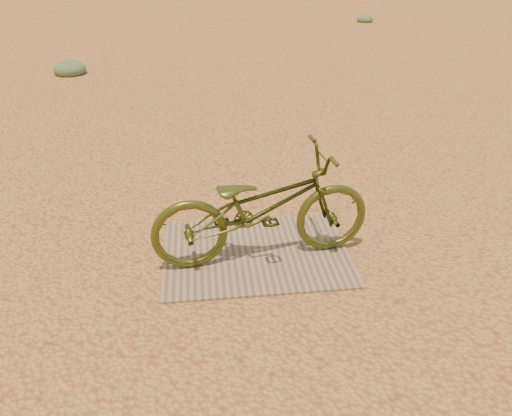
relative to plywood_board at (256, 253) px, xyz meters
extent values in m
plane|color=gold|center=(0.02, -0.40, -0.01)|extent=(120.00, 120.00, 0.00)
cube|color=#88745A|center=(0.00, 0.00, 0.00)|extent=(1.55, 1.14, 0.02)
imported|color=#3E4417|center=(0.04, -0.07, 0.47)|extent=(1.82, 0.82, 0.93)
ellipsoid|color=#58734B|center=(-2.85, 6.61, -0.01)|extent=(0.61, 0.61, 0.34)
ellipsoid|color=#58734B|center=(4.87, 12.39, -0.01)|extent=(0.50, 0.50, 0.27)
camera|label=1|loc=(-0.41, -3.47, 2.35)|focal=35.00mm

